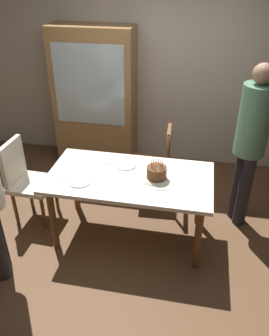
# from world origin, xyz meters

# --- Properties ---
(ground) EXTENTS (6.40, 6.40, 0.00)m
(ground) POSITION_xyz_m (0.00, 0.00, 0.00)
(ground) COLOR brown
(back_wall) EXTENTS (6.40, 0.10, 2.60)m
(back_wall) POSITION_xyz_m (0.00, 1.85, 1.30)
(back_wall) COLOR beige
(back_wall) RESTS_ON ground
(dining_table) EXTENTS (1.64, 0.87, 0.75)m
(dining_table) POSITION_xyz_m (0.00, 0.00, 0.66)
(dining_table) COLOR silver
(dining_table) RESTS_ON ground
(birthday_cake) EXTENTS (0.28, 0.28, 0.20)m
(birthday_cake) POSITION_xyz_m (0.27, 0.01, 0.81)
(birthday_cake) COLOR silver
(birthday_cake) RESTS_ON dining_table
(plate_near_celebrant) EXTENTS (0.22, 0.22, 0.01)m
(plate_near_celebrant) POSITION_xyz_m (-0.45, -0.20, 0.76)
(plate_near_celebrant) COLOR white
(plate_near_celebrant) RESTS_ON dining_table
(plate_far_side) EXTENTS (0.22, 0.22, 0.01)m
(plate_far_side) POSITION_xyz_m (-0.08, 0.20, 0.76)
(plate_far_side) COLOR white
(plate_far_side) RESTS_ON dining_table
(fork_near_celebrant) EXTENTS (0.18, 0.04, 0.01)m
(fork_near_celebrant) POSITION_xyz_m (-0.61, -0.18, 0.76)
(fork_near_celebrant) COLOR silver
(fork_near_celebrant) RESTS_ON dining_table
(fork_far_side) EXTENTS (0.18, 0.05, 0.01)m
(fork_far_side) POSITION_xyz_m (-0.24, 0.20, 0.76)
(fork_far_side) COLOR silver
(fork_far_side) RESTS_ON dining_table
(fork_near_guest) EXTENTS (0.18, 0.03, 0.01)m
(fork_near_guest) POSITION_xyz_m (0.33, -0.18, 0.76)
(fork_near_guest) COLOR silver
(fork_near_guest) RESTS_ON dining_table
(chair_spindle_back) EXTENTS (0.46, 0.46, 0.95)m
(chair_spindle_back) POSITION_xyz_m (0.13, 0.76, 0.46)
(chair_spindle_back) COLOR brown
(chair_spindle_back) RESTS_ON ground
(chair_upholstered) EXTENTS (0.46, 0.46, 0.95)m
(chair_upholstered) POSITION_xyz_m (-1.21, 0.10, 0.53)
(chair_upholstered) COLOR beige
(chair_upholstered) RESTS_ON ground
(person_guest) EXTENTS (0.32, 0.32, 1.80)m
(person_guest) POSITION_xyz_m (1.15, 0.49, 1.03)
(person_guest) COLOR #262328
(person_guest) RESTS_ON ground
(china_cabinet) EXTENTS (1.10, 0.45, 1.90)m
(china_cabinet) POSITION_xyz_m (-0.81, 1.56, 0.95)
(china_cabinet) COLOR #9E7042
(china_cabinet) RESTS_ON ground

